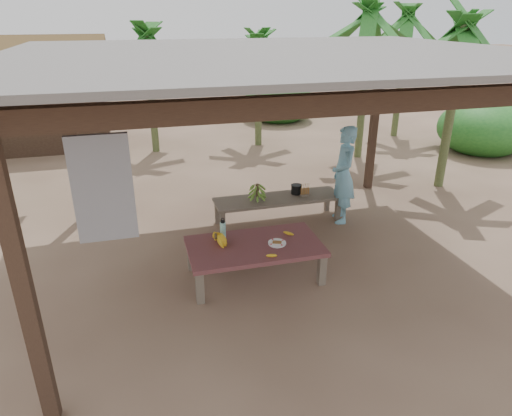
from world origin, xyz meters
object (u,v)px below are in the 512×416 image
object	(u,v)px
cooking_pot	(296,189)
woman	(343,175)
water_flask	(223,229)
bench	(278,201)
work_table	(255,249)
ripe_banana_bunch	(216,239)
plate	(277,243)

from	to	relation	value
cooking_pot	woman	bearing A→B (deg)	-24.82
water_flask	bench	bearing A→B (deg)	46.99
work_table	cooking_pot	distance (m)	2.13
cooking_pot	bench	bearing A→B (deg)	-165.80
ripe_banana_bunch	woman	distance (m)	2.77
ripe_banana_bunch	cooking_pot	xyz separation A→B (m)	(1.73, 1.60, -0.06)
plate	ripe_banana_bunch	bearing A→B (deg)	164.98
bench	woman	xyz separation A→B (m)	(1.08, -0.24, 0.45)
plate	cooking_pot	distance (m)	2.04
woman	work_table	bearing A→B (deg)	-43.06
ripe_banana_bunch	plate	world-z (taller)	ripe_banana_bunch
cooking_pot	water_flask	bearing A→B (deg)	-138.46
bench	cooking_pot	distance (m)	0.40
cooking_pot	plate	bearing A→B (deg)	-117.30
plate	water_flask	world-z (taller)	water_flask
bench	cooking_pot	world-z (taller)	cooking_pot
water_flask	cooking_pot	bearing A→B (deg)	41.54
bench	water_flask	bearing A→B (deg)	-133.39
ripe_banana_bunch	bench	bearing A→B (deg)	47.83
ripe_banana_bunch	work_table	bearing A→B (deg)	-14.65
ripe_banana_bunch	water_flask	xyz separation A→B (m)	(0.13, 0.19, 0.03)
work_table	woman	world-z (taller)	woman
water_flask	woman	size ratio (longest dim) A/B	0.18
bench	plate	bearing A→B (deg)	-108.81
bench	plate	world-z (taller)	plate
bench	ripe_banana_bunch	xyz separation A→B (m)	(-1.37, -1.51, 0.19)
ripe_banana_bunch	cooking_pot	bearing A→B (deg)	42.80
work_table	bench	world-z (taller)	work_table
plate	cooking_pot	size ratio (longest dim) A/B	1.33
bench	cooking_pot	size ratio (longest dim) A/B	11.98
work_table	bench	distance (m)	1.86
cooking_pot	woman	xyz separation A→B (m)	(0.71, -0.33, 0.31)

